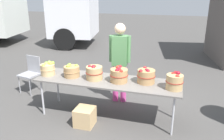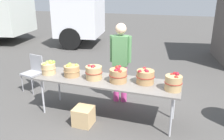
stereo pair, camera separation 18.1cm
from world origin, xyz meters
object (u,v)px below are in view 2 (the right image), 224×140
Objects in this scene: apple_basket_green_0 at (49,68)px; apple_basket_red_2 at (145,77)px; apple_basket_red_1 at (118,75)px; apple_basket_red_3 at (174,82)px; apple_basket_red_0 at (94,72)px; market_table at (107,82)px; box_truck at (3,10)px; produce_crate at (84,116)px; apple_basket_green_1 at (72,71)px; vendor_adult at (120,57)px; folding_chair at (34,70)px.

apple_basket_red_2 reaches higher than apple_basket_green_0.
apple_basket_red_1 is at bearing -169.20° from apple_basket_red_2.
apple_basket_red_1 is 1.11× the size of apple_basket_red_3.
apple_basket_green_0 is 0.90× the size of apple_basket_red_0.
market_table is at bearing 2.19° from apple_basket_green_0.
box_truck is 23.75× the size of produce_crate.
apple_basket_green_1 is at bearing -179.03° from market_table.
vendor_adult is (0.05, 0.70, 0.29)m from market_table.
market_table is 8.47× the size of apple_basket_green_1.
apple_basket_green_1 reaches higher than produce_crate.
apple_basket_red_1 is at bearing 177.05° from apple_basket_red_3.
market_table is 0.30m from apple_basket_red_0.
apple_basket_red_0 is 0.19× the size of vendor_adult.
apple_basket_red_2 reaches higher than folding_chair.
market_table is 0.28m from apple_basket_red_1.
apple_basket_red_2 is at bearing 6.00° from apple_basket_red_0.
vendor_adult is 1.99× the size of folding_chair.
box_truck reaches higher than apple_basket_green_1.
apple_basket_red_2 is at bearing -0.25° from folding_chair.
vendor_adult is at bearing -41.46° from box_truck.
apple_basket_red_3 is at bearing 13.68° from produce_crate.
apple_basket_green_1 is 0.37× the size of folding_chair.
apple_basket_green_1 is at bearing -48.87° from box_truck.
apple_basket_red_0 is at bearing 1.41° from apple_basket_green_0.
vendor_adult is at bearing 30.47° from apple_basket_green_0.
apple_basket_red_1 is 0.49m from apple_basket_red_2.
apple_basket_green_0 is 1.92m from apple_basket_red_2.
apple_basket_red_0 is at bearing -8.41° from folding_chair.
apple_basket_red_2 is at bearing 6.30° from market_table.
market_table is at bearing 79.46° from vendor_adult.
apple_basket_red_1 is (1.44, 0.03, 0.01)m from apple_basket_green_0.
apple_basket_red_0 is 1.08× the size of apple_basket_red_3.
market_table is 0.73m from apple_basket_green_1.
apple_basket_green_1 is at bearing -176.39° from apple_basket_red_2.
market_table is 0.76m from vendor_adult.
apple_basket_green_0 is at bearing 24.19° from vendor_adult.
vendor_adult reaches higher than apple_basket_green_0.
vendor_adult reaches higher than apple_basket_green_1.
apple_basket_red_1 is 8.59m from box_truck.
apple_basket_green_0 is 1.44m from apple_basket_red_1.
apple_basket_red_1 is 0.98m from apple_basket_red_3.
vendor_adult reaches higher than apple_basket_red_1.
apple_basket_red_2 is (0.95, 0.10, -0.00)m from apple_basket_red_0.
apple_basket_red_1 is at bearing 38.60° from produce_crate.
folding_chair is at bearing 168.32° from apple_basket_red_3.
apple_basket_red_0 reaches higher than folding_chair.
apple_basket_red_1 is at bearing -4.53° from folding_chair.
market_table is at bearing -5.72° from folding_chair.
apple_basket_red_1 is at bearing 1.07° from apple_basket_red_0.
apple_basket_green_0 is 1.47m from vendor_adult.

